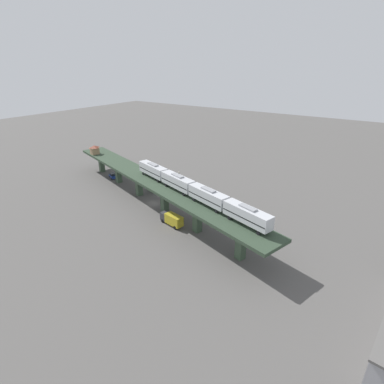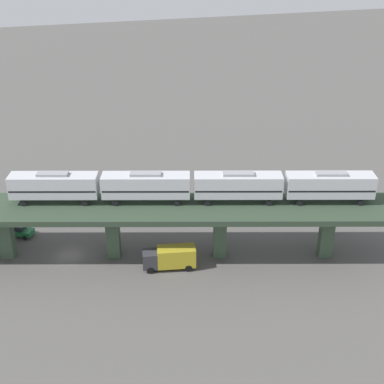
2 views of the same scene
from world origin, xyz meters
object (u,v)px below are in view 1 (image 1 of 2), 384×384
street_car_blue (113,176)px  street_car_green (153,188)px  street_lamp (179,180)px  signal_hut (94,149)px  street_car_white (207,203)px  subway_train (192,188)px  delivery_truck (172,219)px

street_car_blue → street_car_green: (0.70, 20.94, 0.00)m
street_car_green → street_lamp: street_lamp is taller
signal_hut → street_car_white: size_ratio=0.87×
subway_train → street_lamp: subway_train is taller
subway_train → street_lamp: bearing=-135.1°
delivery_truck → signal_hut: bearing=-107.9°
street_car_green → street_car_white: size_ratio=1.01×
street_car_blue → street_lamp: bearing=98.2°
street_lamp → street_car_white: bearing=70.8°
street_car_blue → street_lamp: (-4.11, 28.43, 3.17)m
signal_hut → street_car_green: bearing=88.3°
street_car_white → delivery_truck: 15.21m
signal_hut → street_car_blue: (0.21, 9.09, -8.81)m
subway_train → delivery_truck: 10.30m
street_car_green → street_car_blue: bearing=-91.9°
subway_train → street_car_green: 28.31m
street_car_white → signal_hut: bearing=-91.1°
street_car_blue → street_car_green: 20.95m
signal_hut → street_lamp: size_ratio=0.58×
subway_train → street_car_blue: size_ratio=10.20×
street_car_white → delivery_truck: (15.07, -1.84, 0.82)m
signal_hut → delivery_truck: size_ratio=0.54×
subway_train → street_lamp: 24.17m
street_car_green → street_car_white: 21.57m
street_car_blue → street_lamp: size_ratio=0.68×
signal_hut → delivery_truck: signal_hut is taller
delivery_truck → street_lamp: 23.54m
signal_hut → street_car_white: 52.36m
subway_train → street_car_white: (-11.60, -2.38, -9.55)m
street_car_blue → street_car_white: (0.79, 42.51, 0.00)m
delivery_truck → street_car_green: bearing=-127.5°
street_lamp → street_car_green: bearing=-57.3°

